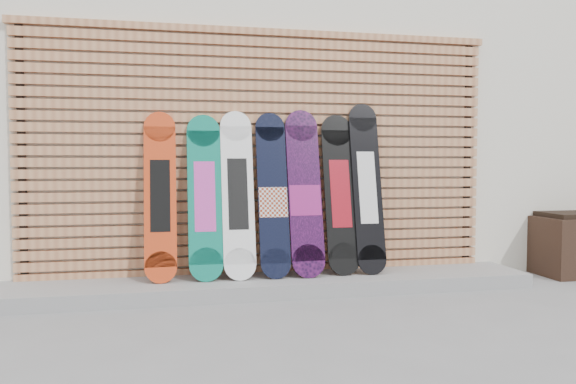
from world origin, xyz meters
The scene contains 11 objects.
ground centered at (0.00, 0.00, 0.00)m, with size 80.00×80.00×0.00m, color gray.
building centered at (0.50, 3.50, 1.80)m, with size 12.00×5.00×3.60m, color silver.
concrete_step centered at (-0.15, 0.68, 0.06)m, with size 4.60×0.70×0.12m, color gray.
slat_wall centered at (-0.15, 0.97, 1.21)m, with size 4.26×0.08×2.29m.
snowboard_0 centered at (-1.05, 0.78, 0.83)m, with size 0.26×0.33×1.42m.
snowboard_1 centered at (-0.69, 0.77, 0.82)m, with size 0.29×0.34×1.40m.
snowboard_2 centered at (-0.41, 0.77, 0.84)m, with size 0.27×0.35×1.44m.
snowboard_3 centered at (-0.10, 0.76, 0.82)m, with size 0.26×0.36×1.43m.
snowboard_4 centered at (0.18, 0.75, 0.84)m, with size 0.29×0.38×1.46m.
snowboard_5 centered at (0.51, 0.78, 0.83)m, with size 0.29×0.33×1.42m.
snowboard_6 centered at (0.76, 0.77, 0.88)m, with size 0.26×0.35×1.53m.
Camera 1 is at (-0.98, -4.01, 1.10)m, focal length 35.00 mm.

